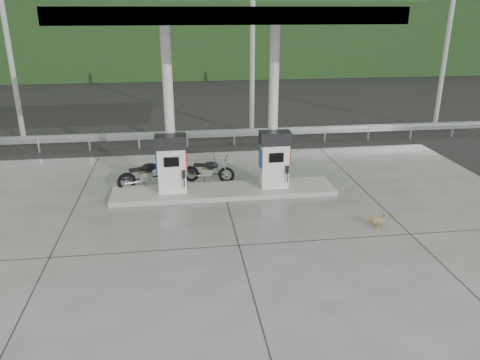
{
  "coord_description": "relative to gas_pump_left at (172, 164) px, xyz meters",
  "views": [
    {
      "loc": [
        -1.36,
        -11.19,
        5.54
      ],
      "look_at": [
        0.3,
        1.0,
        1.0
      ],
      "focal_mm": 35.0,
      "sensor_mm": 36.0,
      "label": 1
    }
  ],
  "objects": [
    {
      "name": "utility_pole_b",
      "position": [
        3.6,
        7.0,
        2.93
      ],
      "size": [
        0.22,
        0.22,
        8.0
      ],
      "primitive_type": "cylinder",
      "color": "gray",
      "rests_on": "ground"
    },
    {
      "name": "forested_hills",
      "position": [
        1.6,
        57.5,
        -1.07
      ],
      "size": [
        100.0,
        40.0,
        140.0
      ],
      "primitive_type": null,
      "color": "black",
      "rests_on": "ground"
    },
    {
      "name": "pump_island",
      "position": [
        1.6,
        0.0,
        -0.98
      ],
      "size": [
        7.0,
        1.4,
        0.15
      ],
      "primitive_type": "cube",
      "color": "#9B9A91",
      "rests_on": "forecourt_apron"
    },
    {
      "name": "motorcycle_right",
      "position": [
        1.19,
        1.11,
        -0.66
      ],
      "size": [
        1.71,
        0.9,
        0.78
      ],
      "primitive_type": null,
      "rotation": [
        0.0,
        0.0,
        -0.25
      ],
      "color": "black",
      "rests_on": "forecourt_apron"
    },
    {
      "name": "duck",
      "position": [
        5.39,
        -2.98,
        -0.87
      ],
      "size": [
        0.52,
        0.26,
        0.36
      ],
      "primitive_type": null,
      "rotation": [
        0.0,
        0.0,
        -0.25
      ],
      "color": "brown",
      "rests_on": "forecourt_apron"
    },
    {
      "name": "forecourt_apron",
      "position": [
        1.6,
        -2.5,
        -1.06
      ],
      "size": [
        18.0,
        14.0,
        0.02
      ],
      "primitive_type": "cube",
      "color": "#63625E",
      "rests_on": "ground"
    },
    {
      "name": "canopy_column_left",
      "position": [
        0.0,
        0.4,
        1.6
      ],
      "size": [
        0.3,
        0.3,
        5.0
      ],
      "primitive_type": "cylinder",
      "color": "white",
      "rests_on": "pump_island"
    },
    {
      "name": "motorcycle_left",
      "position": [
        -0.84,
        0.91,
        -0.62
      ],
      "size": [
        1.9,
        1.17,
        0.86
      ],
      "primitive_type": null,
      "rotation": [
        0.0,
        0.0,
        0.35
      ],
      "color": "black",
      "rests_on": "forecourt_apron"
    },
    {
      "name": "gas_pump_left",
      "position": [
        0.0,
        0.0,
        0.0
      ],
      "size": [
        0.95,
        0.55,
        1.8
      ],
      "primitive_type": null,
      "color": "white",
      "rests_on": "pump_island"
    },
    {
      "name": "ground",
      "position": [
        1.6,
        -2.5,
        -1.07
      ],
      "size": [
        160.0,
        160.0,
        0.0
      ],
      "primitive_type": "plane",
      "color": "black",
      "rests_on": "ground"
    },
    {
      "name": "canopy_roof",
      "position": [
        1.6,
        0.0,
        4.3
      ],
      "size": [
        8.5,
        5.0,
        0.4
      ],
      "primitive_type": "cube",
      "color": "silver",
      "rests_on": "canopy_column_left"
    },
    {
      "name": "canopy_column_right",
      "position": [
        3.2,
        0.4,
        1.6
      ],
      "size": [
        0.3,
        0.3,
        5.0
      ],
      "primitive_type": "cylinder",
      "color": "white",
      "rests_on": "pump_island"
    },
    {
      "name": "road",
      "position": [
        1.6,
        9.0,
        -1.07
      ],
      "size": [
        60.0,
        7.0,
        0.01
      ],
      "primitive_type": "cube",
      "color": "black",
      "rests_on": "ground"
    },
    {
      "name": "tree_band",
      "position": [
        1.6,
        27.5,
        1.93
      ],
      "size": [
        80.0,
        6.0,
        6.0
      ],
      "primitive_type": "cube",
      "color": "black",
      "rests_on": "ground"
    },
    {
      "name": "utility_pole_c",
      "position": [
        12.6,
        7.0,
        2.93
      ],
      "size": [
        0.22,
        0.22,
        8.0
      ],
      "primitive_type": "cylinder",
      "color": "gray",
      "rests_on": "ground"
    },
    {
      "name": "gas_pump_right",
      "position": [
        3.2,
        0.0,
        0.0
      ],
      "size": [
        0.95,
        0.55,
        1.8
      ],
      "primitive_type": null,
      "color": "white",
      "rests_on": "pump_island"
    },
    {
      "name": "utility_pole_a",
      "position": [
        -6.4,
        7.0,
        2.93
      ],
      "size": [
        0.22,
        0.22,
        8.0
      ],
      "primitive_type": "cylinder",
      "color": "gray",
      "rests_on": "ground"
    },
    {
      "name": "guardrail",
      "position": [
        1.6,
        5.5,
        -0.36
      ],
      "size": [
        26.0,
        0.16,
        1.42
      ],
      "primitive_type": null,
      "color": "#92969A",
      "rests_on": "ground"
    }
  ]
}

